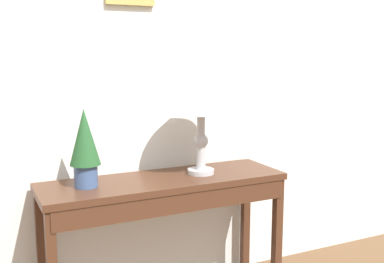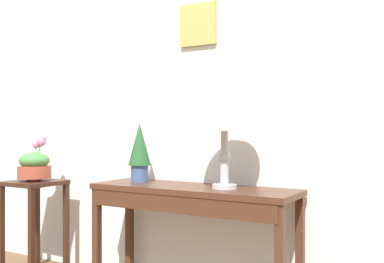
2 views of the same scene
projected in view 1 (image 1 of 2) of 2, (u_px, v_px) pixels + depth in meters
name	position (u px, v px, depth m)	size (l,w,h in m)	color
back_wall_with_art	(125.00, 49.00, 2.59)	(9.00, 0.13, 2.80)	silver
console_table	(166.00, 198.00, 2.48)	(1.29, 0.40, 0.73)	#472819
table_lamp	(201.00, 93.00, 2.51)	(0.38, 0.38, 0.57)	#B7B7BC
potted_plant_on_console	(85.00, 144.00, 2.29)	(0.15, 0.15, 0.39)	#3D5684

